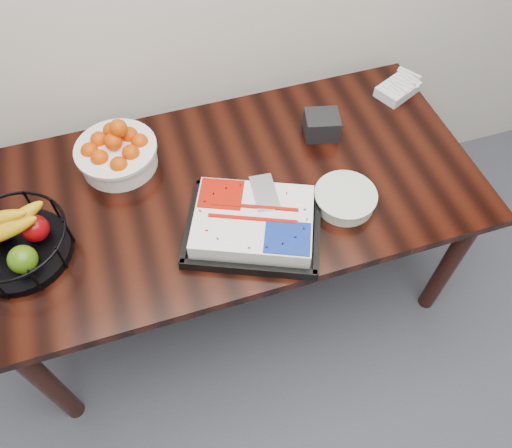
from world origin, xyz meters
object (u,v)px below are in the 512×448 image
object	(u,v)px
napkin_box	(322,125)
tangerine_bowl	(116,149)
fruit_basket	(14,241)
plate_stack	(345,199)
table	(234,199)
cake_tray	(253,223)

from	to	relation	value
napkin_box	tangerine_bowl	bearing A→B (deg)	174.16
tangerine_bowl	fruit_basket	xyz separation A→B (m)	(-0.37, -0.30, -0.01)
fruit_basket	plate_stack	xyz separation A→B (m)	(1.10, -0.13, -0.05)
plate_stack	napkin_box	size ratio (longest dim) A/B	1.69
tangerine_bowl	plate_stack	xyz separation A→B (m)	(0.73, -0.43, -0.05)
table	fruit_basket	distance (m)	0.76
cake_tray	fruit_basket	distance (m)	0.77
tangerine_bowl	napkin_box	bearing A→B (deg)	-5.84
table	plate_stack	xyz separation A→B (m)	(0.35, -0.20, 0.11)
napkin_box	plate_stack	bearing A→B (deg)	-98.19
fruit_basket	napkin_box	distance (m)	1.17
cake_tray	fruit_basket	xyz separation A→B (m)	(-0.75, 0.14, 0.03)
fruit_basket	plate_stack	size ratio (longest dim) A/B	1.58
tangerine_bowl	napkin_box	distance (m)	0.78
fruit_basket	cake_tray	bearing A→B (deg)	-10.63
tangerine_bowl	fruit_basket	world-z (taller)	tangerine_bowl
cake_tray	tangerine_bowl	bearing A→B (deg)	131.17
cake_tray	table	bearing A→B (deg)	92.83
plate_stack	fruit_basket	bearing A→B (deg)	173.35
tangerine_bowl	plate_stack	size ratio (longest dim) A/B	1.36
table	cake_tray	size ratio (longest dim) A/B	3.26
table	plate_stack	distance (m)	0.42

